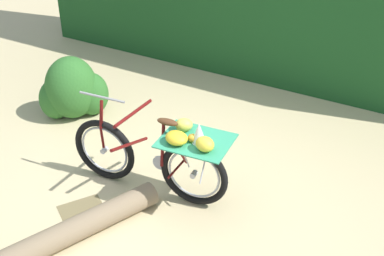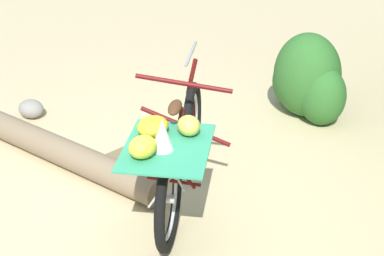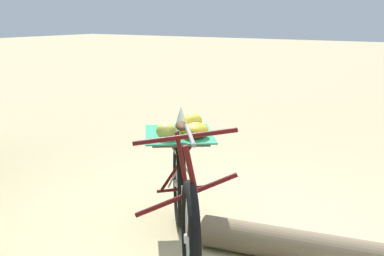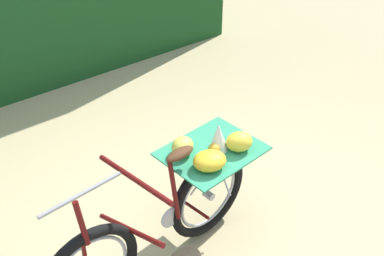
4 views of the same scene
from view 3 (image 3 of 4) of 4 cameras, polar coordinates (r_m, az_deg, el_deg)
name	(u,v)px [view 3 (image 3 of 4)]	position (r m, az deg, el deg)	size (l,w,h in m)	color
ground_plane	(186,235)	(4.10, -0.70, -12.05)	(60.00, 60.00, 0.00)	#C6B284
bicycle	(184,186)	(3.74, -0.93, -6.57)	(1.34, 1.58, 1.03)	black
fallen_log	(337,253)	(3.69, 16.21, -13.52)	(0.24, 0.24, 1.96)	#7F6B51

